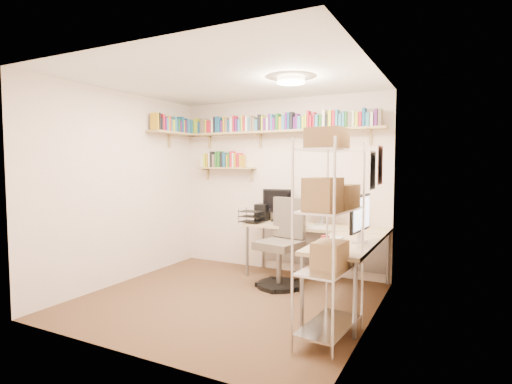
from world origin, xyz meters
TOP-DOWN VIEW (x-y plane):
  - ground at (0.00, 0.00)m, footprint 3.20×3.20m
  - room_shell at (0.00, 0.00)m, footprint 3.24×3.04m
  - wall_shelves at (-0.42, 1.30)m, footprint 3.12×1.09m
  - corner_desk at (0.70, 0.97)m, footprint 1.98×1.93m
  - office_chair at (0.36, 0.77)m, footprint 0.60×0.61m
  - wire_rack at (1.36, -0.52)m, footprint 0.44×0.80m

SIDE VIEW (x-z plane):
  - ground at x=0.00m, z-range 0.00..0.00m
  - office_chair at x=0.36m, z-range -0.09..1.04m
  - corner_desk at x=0.70m, z-range 0.09..1.37m
  - wire_rack at x=1.36m, z-range 0.25..2.12m
  - room_shell at x=0.00m, z-range 0.29..2.81m
  - wall_shelves at x=-0.42m, z-range 1.63..2.42m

